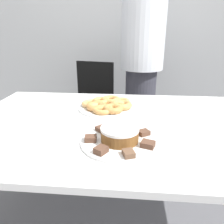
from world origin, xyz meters
The scene contains 24 objects.
ground_plane centered at (0.00, 0.00, 0.00)m, with size 12.00×12.00×0.00m, color slate.
wall_back centered at (0.00, 1.63, 1.30)m, with size 8.00×0.05×2.60m.
table centered at (0.00, 0.00, 0.65)m, with size 1.69×1.06×0.72m.
person_standing centered at (0.15, 1.01, 0.89)m, with size 0.39×0.39×1.71m.
office_chair_left centered at (-0.35, 1.00, 0.42)m, with size 0.53×0.53×0.88m.
plate_cake centered at (0.01, -0.22, 0.73)m, with size 0.34×0.34×0.01m.
plate_donuts centered at (-0.09, 0.21, 0.73)m, with size 0.35×0.35×0.01m.
frosted_cake centered at (0.01, -0.22, 0.77)m, with size 0.17×0.17×0.06m.
lamington_0 centered at (-0.08, -0.13, 0.74)m, with size 0.07×0.07×0.02m.
lamington_1 centered at (-0.11, -0.24, 0.75)m, with size 0.06×0.05×0.02m.
lamington_2 centered at (-0.06, -0.33, 0.75)m, with size 0.06×0.06×0.02m.
lamington_3 centered at (0.05, -0.34, 0.74)m, with size 0.05×0.06×0.02m.
lamington_4 centered at (0.13, -0.27, 0.75)m, with size 0.07×0.06×0.02m.
lamington_5 centered at (0.12, -0.16, 0.74)m, with size 0.06×0.06×0.02m.
lamington_6 centered at (0.03, -0.10, 0.74)m, with size 0.05×0.05×0.02m.
donut_0 centered at (-0.09, 0.21, 0.75)m, with size 0.11×0.11×0.03m.
donut_1 centered at (-0.15, 0.16, 0.75)m, with size 0.13×0.13×0.03m.
donut_2 centered at (-0.11, 0.12, 0.75)m, with size 0.12×0.12×0.03m.
donut_3 centered at (-0.05, 0.13, 0.75)m, with size 0.12×0.12×0.04m.
donut_4 centered at (0.00, 0.20, 0.75)m, with size 0.13×0.13×0.04m.
donut_5 centered at (-0.01, 0.27, 0.75)m, with size 0.12×0.12×0.03m.
donut_6 centered at (-0.08, 0.30, 0.75)m, with size 0.13×0.13×0.04m.
donut_7 centered at (-0.14, 0.27, 0.75)m, with size 0.12×0.12×0.04m.
donut_8 centered at (-0.19, 0.22, 0.75)m, with size 0.12×0.12×0.03m.
Camera 1 is at (0.05, -1.07, 1.19)m, focal length 35.00 mm.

